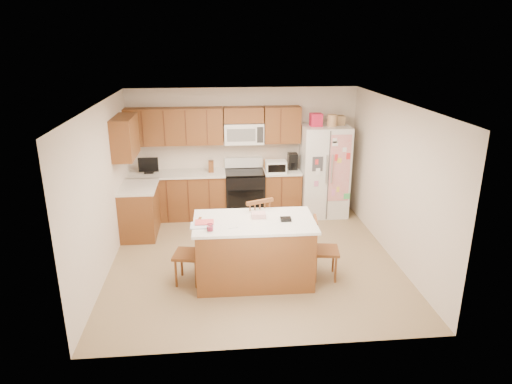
{
  "coord_description": "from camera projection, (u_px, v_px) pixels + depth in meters",
  "views": [
    {
      "loc": [
        -0.59,
        -6.64,
        3.41
      ],
      "look_at": [
        0.08,
        0.35,
        1.02
      ],
      "focal_mm": 32.0,
      "sensor_mm": 36.0,
      "label": 1
    }
  ],
  "objects": [
    {
      "name": "room_shell",
      "position": [
        253.0,
        174.0,
        6.95
      ],
      "size": [
        4.6,
        4.6,
        2.52
      ],
      "color": "beige",
      "rests_on": "ground"
    },
    {
      "name": "windsor_chair_back",
      "position": [
        255.0,
        231.0,
        7.18
      ],
      "size": [
        0.6,
        0.59,
        1.09
      ],
      "color": "brown",
      "rests_on": "ground"
    },
    {
      "name": "cabinetry",
      "position": [
        194.0,
        175.0,
        8.72
      ],
      "size": [
        3.36,
        1.56,
        2.15
      ],
      "color": "brown",
      "rests_on": "ground"
    },
    {
      "name": "island",
      "position": [
        254.0,
        250.0,
        6.62
      ],
      "size": [
        1.76,
        1.03,
        1.03
      ],
      "color": "brown",
      "rests_on": "ground"
    },
    {
      "name": "refrigerator",
      "position": [
        324.0,
        170.0,
        9.02
      ],
      "size": [
        0.9,
        0.79,
        2.04
      ],
      "color": "white",
      "rests_on": "ground"
    },
    {
      "name": "windsor_chair_right",
      "position": [
        324.0,
        250.0,
        6.71
      ],
      "size": [
        0.44,
        0.46,
        0.94
      ],
      "color": "brown",
      "rests_on": "ground"
    },
    {
      "name": "stove",
      "position": [
        245.0,
        193.0,
        9.08
      ],
      "size": [
        0.76,
        0.65,
        1.13
      ],
      "color": "black",
      "rests_on": "ground"
    },
    {
      "name": "ground",
      "position": [
        253.0,
        258.0,
        7.41
      ],
      "size": [
        4.5,
        4.5,
        0.0
      ],
      "primitive_type": "plane",
      "color": "#887A5A",
      "rests_on": "ground"
    },
    {
      "name": "windsor_chair_left",
      "position": [
        190.0,
        254.0,
        6.57
      ],
      "size": [
        0.46,
        0.47,
        0.95
      ],
      "color": "brown",
      "rests_on": "ground"
    }
  ]
}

